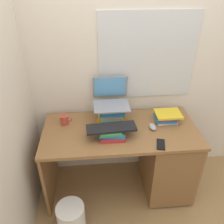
{
  "coord_description": "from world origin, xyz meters",
  "views": [
    {
      "loc": [
        -0.23,
        -1.69,
        1.99
      ],
      "look_at": [
        -0.08,
        0.01,
        0.93
      ],
      "focal_mm": 37.31,
      "sensor_mm": 36.0,
      "label": 1
    }
  ],
  "objects_px": {
    "desk": "(156,157)",
    "book_stack_keyboard_riser": "(112,133)",
    "wastebasket": "(71,219)",
    "mug": "(65,120)",
    "laptop": "(111,98)",
    "book_stack_tall": "(111,114)",
    "cell_phone": "(161,144)",
    "keyboard": "(111,128)",
    "book_stack_side": "(166,116)",
    "computer_mouse": "(153,127)"
  },
  "relations": [
    {
      "from": "book_stack_tall",
      "to": "mug",
      "type": "bearing_deg",
      "value": -177.92
    },
    {
      "from": "book_stack_tall",
      "to": "book_stack_keyboard_riser",
      "type": "xyz_separation_m",
      "value": [
        -0.02,
        -0.26,
        -0.04
      ]
    },
    {
      "from": "desk",
      "to": "cell_phone",
      "type": "bearing_deg",
      "value": -103.04
    },
    {
      "from": "book_stack_keyboard_riser",
      "to": "book_stack_tall",
      "type": "bearing_deg",
      "value": 86.3
    },
    {
      "from": "book_stack_keyboard_riser",
      "to": "mug",
      "type": "height_order",
      "value": "mug"
    },
    {
      "from": "book_stack_tall",
      "to": "cell_phone",
      "type": "bearing_deg",
      "value": -46.17
    },
    {
      "from": "book_stack_side",
      "to": "book_stack_keyboard_riser",
      "type": "bearing_deg",
      "value": -159.05
    },
    {
      "from": "computer_mouse",
      "to": "wastebasket",
      "type": "bearing_deg",
      "value": -149.6
    },
    {
      "from": "book_stack_tall",
      "to": "wastebasket",
      "type": "bearing_deg",
      "value": -123.11
    },
    {
      "from": "book_stack_tall",
      "to": "book_stack_side",
      "type": "bearing_deg",
      "value": -5.44
    },
    {
      "from": "laptop",
      "to": "mug",
      "type": "bearing_deg",
      "value": -169.98
    },
    {
      "from": "computer_mouse",
      "to": "wastebasket",
      "type": "relative_size",
      "value": 0.33
    },
    {
      "from": "book_stack_side",
      "to": "cell_phone",
      "type": "height_order",
      "value": "book_stack_side"
    },
    {
      "from": "book_stack_tall",
      "to": "book_stack_keyboard_riser",
      "type": "height_order",
      "value": "book_stack_tall"
    },
    {
      "from": "cell_phone",
      "to": "keyboard",
      "type": "bearing_deg",
      "value": 174.53
    },
    {
      "from": "book_stack_tall",
      "to": "book_stack_keyboard_riser",
      "type": "distance_m",
      "value": 0.26
    },
    {
      "from": "wastebasket",
      "to": "book_stack_side",
      "type": "bearing_deg",
      "value": 31.21
    },
    {
      "from": "book_stack_side",
      "to": "computer_mouse",
      "type": "relative_size",
      "value": 2.36
    },
    {
      "from": "computer_mouse",
      "to": "wastebasket",
      "type": "distance_m",
      "value": 1.07
    },
    {
      "from": "keyboard",
      "to": "mug",
      "type": "relative_size",
      "value": 3.81
    },
    {
      "from": "keyboard",
      "to": "computer_mouse",
      "type": "bearing_deg",
      "value": 9.38
    },
    {
      "from": "desk",
      "to": "mug",
      "type": "height_order",
      "value": "mug"
    },
    {
      "from": "mug",
      "to": "desk",
      "type": "bearing_deg",
      "value": -10.44
    },
    {
      "from": "laptop",
      "to": "wastebasket",
      "type": "xyz_separation_m",
      "value": [
        -0.4,
        -0.67,
        -0.81
      ]
    },
    {
      "from": "wastebasket",
      "to": "mug",
      "type": "bearing_deg",
      "value": 93.86
    },
    {
      "from": "wastebasket",
      "to": "cell_phone",
      "type": "bearing_deg",
      "value": 15.3
    },
    {
      "from": "computer_mouse",
      "to": "mug",
      "type": "xyz_separation_m",
      "value": [
        -0.8,
        0.14,
        0.03
      ]
    },
    {
      "from": "computer_mouse",
      "to": "mug",
      "type": "distance_m",
      "value": 0.81
    },
    {
      "from": "book_stack_tall",
      "to": "cell_phone",
      "type": "distance_m",
      "value": 0.55
    },
    {
      "from": "wastebasket",
      "to": "desk",
      "type": "bearing_deg",
      "value": 27.6
    },
    {
      "from": "laptop",
      "to": "mug",
      "type": "xyz_separation_m",
      "value": [
        -0.44,
        -0.08,
        -0.17
      ]
    },
    {
      "from": "book_stack_side",
      "to": "mug",
      "type": "xyz_separation_m",
      "value": [
        -0.95,
        0.03,
        -0.0
      ]
    },
    {
      "from": "book_stack_tall",
      "to": "book_stack_side",
      "type": "relative_size",
      "value": 1.06
    },
    {
      "from": "book_stack_side",
      "to": "laptop",
      "type": "bearing_deg",
      "value": 167.87
    },
    {
      "from": "desk",
      "to": "book_stack_keyboard_riser",
      "type": "distance_m",
      "value": 0.59
    },
    {
      "from": "book_stack_keyboard_riser",
      "to": "mug",
      "type": "xyz_separation_m",
      "value": [
        -0.42,
        0.24,
        0.0
      ]
    },
    {
      "from": "desk",
      "to": "mug",
      "type": "distance_m",
      "value": 0.96
    },
    {
      "from": "desk",
      "to": "book_stack_side",
      "type": "distance_m",
      "value": 0.42
    },
    {
      "from": "computer_mouse",
      "to": "mug",
      "type": "height_order",
      "value": "mug"
    },
    {
      "from": "laptop",
      "to": "book_stack_tall",
      "type": "bearing_deg",
      "value": -93.67
    },
    {
      "from": "laptop",
      "to": "keyboard",
      "type": "height_order",
      "value": "laptop"
    },
    {
      "from": "keyboard",
      "to": "wastebasket",
      "type": "xyz_separation_m",
      "value": [
        -0.37,
        -0.35,
        -0.69
      ]
    },
    {
      "from": "book_stack_keyboard_riser",
      "to": "wastebasket",
      "type": "relative_size",
      "value": 0.72
    },
    {
      "from": "book_stack_tall",
      "to": "computer_mouse",
      "type": "height_order",
      "value": "book_stack_tall"
    },
    {
      "from": "book_stack_tall",
      "to": "wastebasket",
      "type": "distance_m",
      "value": 0.98
    },
    {
      "from": "mug",
      "to": "wastebasket",
      "type": "relative_size",
      "value": 0.35
    },
    {
      "from": "desk",
      "to": "wastebasket",
      "type": "xyz_separation_m",
      "value": [
        -0.82,
        -0.43,
        -0.25
      ]
    },
    {
      "from": "keyboard",
      "to": "cell_phone",
      "type": "relative_size",
      "value": 3.09
    },
    {
      "from": "computer_mouse",
      "to": "keyboard",
      "type": "bearing_deg",
      "value": -166.56
    },
    {
      "from": "desk",
      "to": "book_stack_keyboard_riser",
      "type": "bearing_deg",
      "value": -169.67
    }
  ]
}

